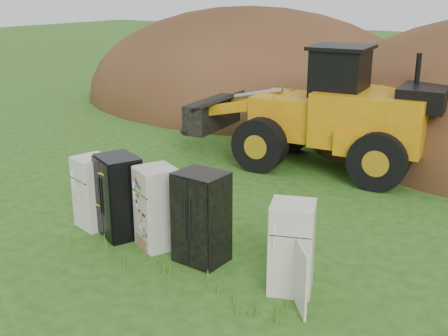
# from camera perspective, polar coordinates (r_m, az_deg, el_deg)

# --- Properties ---
(ground) EXTENTS (120.00, 120.00, 0.00)m
(ground) POSITION_cam_1_polar(r_m,az_deg,el_deg) (11.13, -4.30, -8.74)
(ground) COLOR #1F5316
(ground) RESTS_ON ground
(fridge_leftmost) EXTENTS (0.84, 0.82, 1.58)m
(fridge_leftmost) POSITION_cam_1_polar(r_m,az_deg,el_deg) (12.38, -13.03, -2.39)
(fridge_leftmost) COLOR silver
(fridge_leftmost) RESTS_ON ground
(fridge_black_side) EXTENTS (1.11, 1.01, 1.73)m
(fridge_black_side) POSITION_cam_1_polar(r_m,az_deg,el_deg) (11.79, -10.59, -2.85)
(fridge_black_side) COLOR black
(fridge_black_side) RESTS_ON ground
(fridge_sticker) EXTENTS (0.96, 0.93, 1.66)m
(fridge_sticker) POSITION_cam_1_polar(r_m,az_deg,el_deg) (11.19, -6.78, -4.01)
(fridge_sticker) COLOR silver
(fridge_sticker) RESTS_ON ground
(fridge_dark_mid) EXTENTS (0.92, 0.76, 1.76)m
(fridge_dark_mid) POSITION_cam_1_polar(r_m,az_deg,el_deg) (10.53, -2.29, -5.04)
(fridge_dark_mid) COLOR black
(fridge_dark_mid) RESTS_ON ground
(fridge_open_door) EXTENTS (0.92, 0.89, 1.60)m
(fridge_open_door) POSITION_cam_1_polar(r_m,az_deg,el_deg) (9.62, 6.89, -8.01)
(fridge_open_door) COLOR silver
(fridge_open_door) RESTS_ON ground
(wheel_loader) EXTENTS (7.49, 3.72, 3.49)m
(wheel_loader) POSITION_cam_1_polar(r_m,az_deg,el_deg) (16.28, 8.53, 6.23)
(wheel_loader) COLOR #CA940D
(wheel_loader) RESTS_ON ground
(dirt_mound_left) EXTENTS (16.46, 12.35, 8.43)m
(dirt_mound_left) POSITION_cam_1_polar(r_m,az_deg,el_deg) (25.91, 2.60, 6.80)
(dirt_mound_left) COLOR #462B16
(dirt_mound_left) RESTS_ON ground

